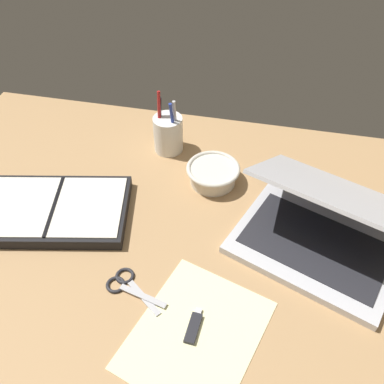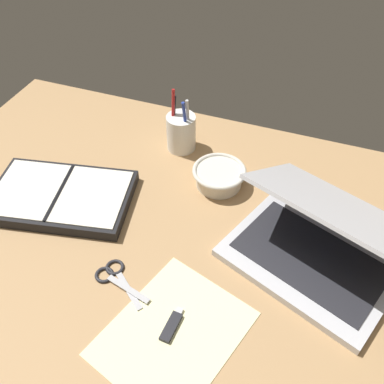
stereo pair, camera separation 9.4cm
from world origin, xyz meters
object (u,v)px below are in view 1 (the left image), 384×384
laptop (322,228)px  pen_cup (168,133)px  scissors (126,284)px  planner (56,210)px  bowl (213,173)px

laptop → pen_cup: 46.36cm
scissors → pen_cup: bearing=118.6°
planner → scissors: (21.53, -14.80, -1.17)cm
pen_cup → scissors: 43.62cm
pen_cup → scissors: pen_cup is taller
laptop → planner: 58.98cm
bowl → pen_cup: bearing=143.6°
pen_cup → scissors: (2.18, -43.30, -4.81)cm
pen_cup → planner: (-19.36, -28.49, -3.65)cm
laptop → bowl: (-25.60, 14.30, -2.22)cm
bowl → planner: bowl is taller
bowl → scissors: 35.19cm
pen_cup → planner: 34.64cm
bowl → pen_cup: size_ratio=0.77×
scissors → laptop: bearing=52.5°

